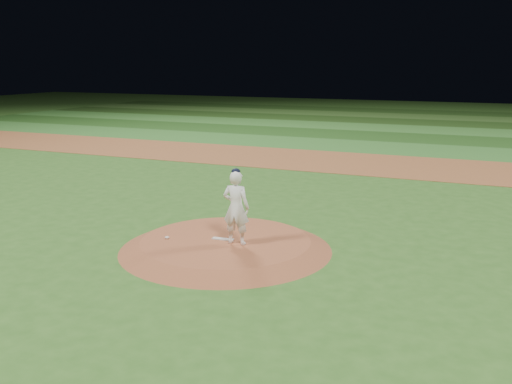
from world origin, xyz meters
name	(u,v)px	position (x,y,z in m)	size (l,w,h in m)	color
ground	(226,249)	(0.00, 0.00, 0.00)	(120.00, 120.00, 0.00)	#2D5B1D
infield_dirt_band	(354,163)	(0.00, 14.00, 0.01)	(70.00, 6.00, 0.02)	brown
outfield_stripe_0	(377,147)	(0.00, 19.50, 0.01)	(70.00, 5.00, 0.02)	#2E6B27
outfield_stripe_1	(393,137)	(0.00, 24.50, 0.01)	(70.00, 5.00, 0.02)	#1E4917
outfield_stripe_2	(405,129)	(0.00, 29.50, 0.01)	(70.00, 5.00, 0.02)	#327129
outfield_stripe_3	(415,122)	(0.00, 34.50, 0.01)	(70.00, 5.00, 0.02)	#1F4115
outfield_stripe_4	(423,117)	(0.00, 39.50, 0.01)	(70.00, 5.00, 0.02)	#366324
outfield_stripe_5	(430,112)	(0.00, 44.50, 0.01)	(70.00, 5.00, 0.02)	#204516
pitchers_mound	(226,244)	(0.00, 0.00, 0.12)	(5.50, 5.50, 0.25)	brown
pitching_rubber	(223,239)	(-0.07, -0.01, 0.26)	(0.58, 0.14, 0.03)	silver
rosin_bag	(167,237)	(-1.45, -0.52, 0.28)	(0.11, 0.11, 0.06)	silver
pitcher_on_mound	(236,207)	(0.39, -0.18, 1.21)	(0.72, 0.50, 1.94)	white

